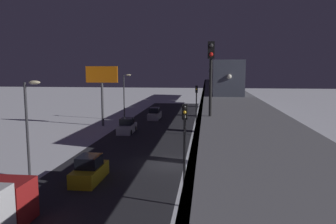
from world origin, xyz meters
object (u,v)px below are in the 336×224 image
Objects in this scene: subway_train at (217,73)px; rail_signal at (211,66)px; traffic_light_mid at (196,103)px; commercial_billboard at (102,80)px; sedan_yellow at (90,171)px; sedan_white at (127,127)px; traffic_light_near at (185,141)px; sedan_silver at (155,114)px.

subway_train is 49.51m from rail_signal.
commercial_billboard reaches higher than traffic_light_mid.
traffic_light_mid reaches higher than sedan_yellow.
rail_signal is 0.90× the size of sedan_white.
sedan_white is at bearing -68.05° from traffic_light_near.
sedan_yellow is 9.10m from traffic_light_near.
sedan_silver is 31.62m from sedan_yellow.
sedan_white is at bearing 81.75° from sedan_silver.
sedan_silver is 0.53× the size of commercial_billboard.
sedan_silver is at bearing 48.74° from subway_train.
traffic_light_mid is (-9.30, 0.66, 3.41)m from sedan_white.
rail_signal is at bearing 131.86° from traffic_light_near.
traffic_light_near is at bearing 111.95° from sedan_white.
sedan_yellow is at bearing 67.97° from traffic_light_mid.
subway_train reaches higher than commercial_billboard.
subway_train is 15.61× the size of sedan_silver.
rail_signal is 0.62× the size of traffic_light_near.
commercial_billboard is (14.20, -27.98, 2.63)m from traffic_light_near.
subway_train is 45.76m from sedan_yellow.
subway_train reaches higher than sedan_white.
traffic_light_near is (1.49, -1.66, -4.48)m from rail_signal.
traffic_light_mid is (3.30, 25.39, -3.54)m from subway_train.
sedan_white is 9.93m from traffic_light_mid.
subway_train is 11.57× the size of traffic_light_mid.
traffic_light_near reaches higher than sedan_yellow.
sedan_white is 1.06× the size of sedan_yellow.
sedan_silver is at bearing -76.40° from rail_signal.
traffic_light_mid is at bearing 82.60° from subway_train.
traffic_light_mid is (0.00, -22.41, 0.00)m from traffic_light_near.
sedan_white is (10.79, -24.74, -7.89)m from rail_signal.
sedan_white is 0.70× the size of traffic_light_mid.
traffic_light_mid is at bearing -112.03° from sedan_yellow.
subway_train is 11.57× the size of traffic_light_near.
sedan_yellow is (0.00, 31.62, -0.00)m from sedan_silver.
sedan_yellow is (8.99, -5.54, -7.88)m from rail_signal.
rail_signal is 0.95× the size of sedan_yellow.
commercial_billboard is (6.70, 7.52, 6.03)m from sedan_silver.
traffic_light_near is 0.72× the size of commercial_billboard.
rail_signal is at bearing 103.60° from sedan_silver.
sedan_silver is at bearing -78.07° from traffic_light_near.
sedan_white is at bearing -66.44° from rail_signal.
traffic_light_near is 22.41m from traffic_light_mid.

